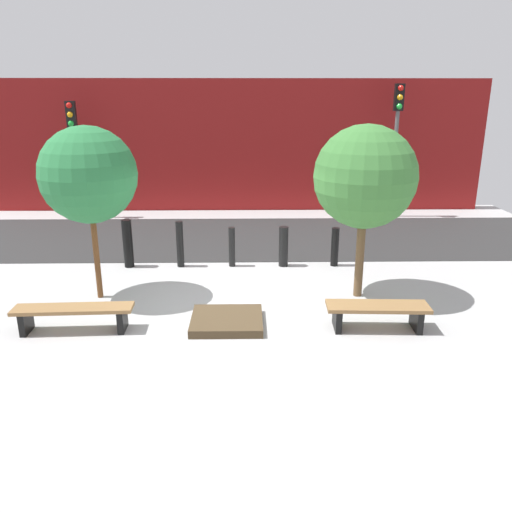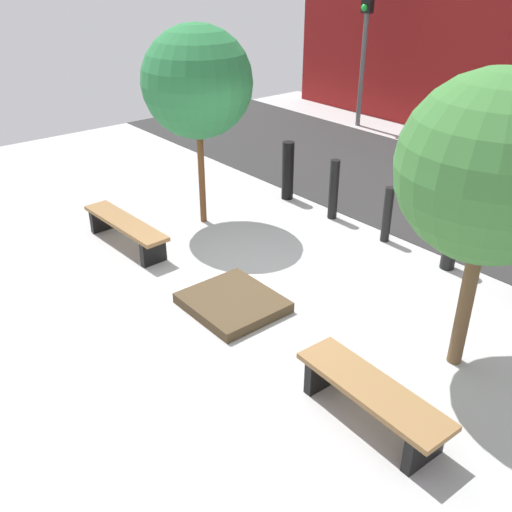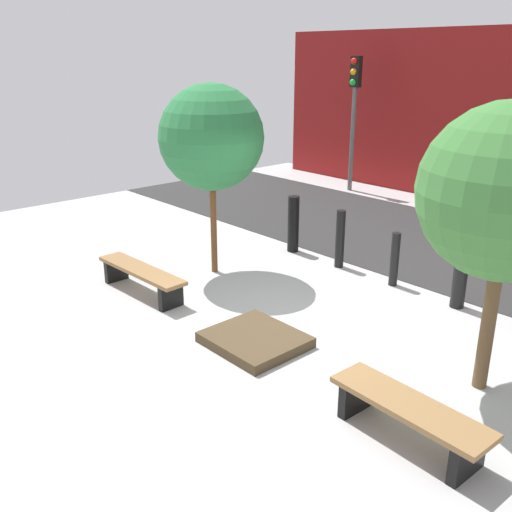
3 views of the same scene
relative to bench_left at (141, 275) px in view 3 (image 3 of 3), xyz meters
The scene contains 12 objects.
ground_plane 2.60m from the bench_left, 18.30° to the left, with size 18.00×18.00×0.00m, color #ACACAC.
road_strip 6.18m from the bench_left, 66.60° to the left, with size 18.00×4.34×0.01m, color #2C2C2C.
bench_left is the anchor object (origin of this frame).
bench_right 4.90m from the bench_left, ahead, with size 1.66×0.54×0.42m.
planter_bed 2.47m from the bench_left, ahead, with size 1.18×1.07×0.14m, color #493925.
tree_behind_left_bench 2.47m from the bench_left, 90.00° to the left, with size 1.71×1.71×3.17m.
tree_behind_right_bench 5.47m from the bench_left, 16.51° to the left, with size 1.85×1.85×3.19m.
bollard_far_left 3.25m from the bench_left, 87.35° to the left, with size 0.22×0.22×1.08m, color black.
bollard_left 3.50m from the bench_left, 68.14° to the left, with size 0.16×0.16×1.04m, color black.
bollard_center 4.07m from the bench_left, 52.91° to the left, with size 0.14×0.14×0.90m, color black.
bollard_right 4.85m from the bench_left, 41.99° to the left, with size 0.21×0.21×0.90m, color black.
traffic_light_west 8.74m from the bench_left, 106.76° to the left, with size 0.28×0.27×3.53m.
Camera 3 is at (4.94, -5.04, 3.60)m, focal length 40.00 mm.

